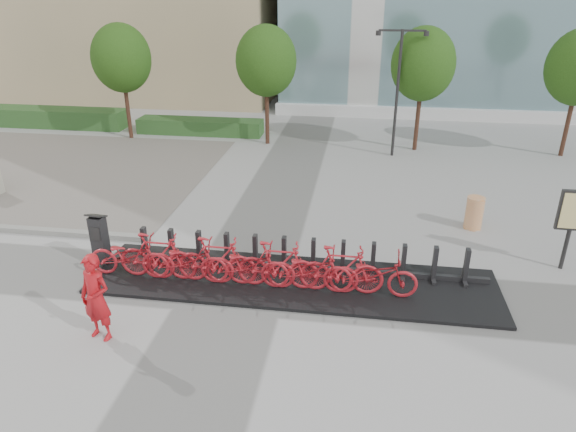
# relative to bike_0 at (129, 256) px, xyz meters

# --- Properties ---
(ground) EXTENTS (120.00, 120.00, 0.00)m
(ground) POSITION_rel_bike_0_xyz_m (2.60, 0.05, -0.60)
(ground) COLOR #9A9A9A
(gravel_patch) EXTENTS (14.00, 14.00, 0.00)m
(gravel_patch) POSITION_rel_bike_0_xyz_m (-7.40, 7.05, -0.59)
(gravel_patch) COLOR gray
(gravel_patch) RESTS_ON ground
(hedge_a) EXTENTS (10.00, 1.40, 0.90)m
(hedge_a) POSITION_rel_bike_0_xyz_m (-11.40, 13.55, -0.15)
(hedge_a) COLOR #33652C
(hedge_a) RESTS_ON ground
(hedge_b) EXTENTS (6.00, 1.20, 0.70)m
(hedge_b) POSITION_rel_bike_0_xyz_m (-2.40, 13.25, -0.25)
(hedge_b) COLOR #33652C
(hedge_b) RESTS_ON ground
(tree_0) EXTENTS (2.60, 2.60, 5.10)m
(tree_0) POSITION_rel_bike_0_xyz_m (-5.40, 12.05, 2.99)
(tree_0) COLOR #452317
(tree_0) RESTS_ON ground
(tree_1) EXTENTS (2.60, 2.60, 5.10)m
(tree_1) POSITION_rel_bike_0_xyz_m (1.10, 12.05, 2.99)
(tree_1) COLOR #452317
(tree_1) RESTS_ON ground
(tree_2) EXTENTS (2.60, 2.60, 5.10)m
(tree_2) POSITION_rel_bike_0_xyz_m (7.60, 12.05, 2.99)
(tree_2) COLOR #452317
(tree_2) RESTS_ON ground
(streetlamp) EXTENTS (2.00, 0.20, 5.00)m
(streetlamp) POSITION_rel_bike_0_xyz_m (6.60, 11.05, 2.54)
(streetlamp) COLOR black
(streetlamp) RESTS_ON ground
(dock_pad) EXTENTS (9.60, 2.40, 0.08)m
(dock_pad) POSITION_rel_bike_0_xyz_m (3.90, 0.35, -0.56)
(dock_pad) COLOR black
(dock_pad) RESTS_ON ground
(dock_rail_posts) EXTENTS (8.02, 0.50, 0.85)m
(dock_rail_posts) POSITION_rel_bike_0_xyz_m (3.96, 0.82, -0.09)
(dock_rail_posts) COLOR black
(dock_rail_posts) RESTS_ON dock_pad
(bike_0) EXTENTS (1.97, 0.69, 1.04)m
(bike_0) POSITION_rel_bike_0_xyz_m (0.00, 0.00, 0.00)
(bike_0) COLOR #B21D26
(bike_0) RESTS_ON dock_pad
(bike_1) EXTENTS (1.91, 0.54, 1.15)m
(bike_1) POSITION_rel_bike_0_xyz_m (0.72, 0.00, 0.06)
(bike_1) COLOR #B21D26
(bike_1) RESTS_ON dock_pad
(bike_2) EXTENTS (1.97, 0.69, 1.04)m
(bike_2) POSITION_rel_bike_0_xyz_m (1.44, 0.00, 0.00)
(bike_2) COLOR #B21D26
(bike_2) RESTS_ON dock_pad
(bike_3) EXTENTS (1.91, 0.54, 1.15)m
(bike_3) POSITION_rel_bike_0_xyz_m (2.16, 0.00, 0.06)
(bike_3) COLOR #B21D26
(bike_3) RESTS_ON dock_pad
(bike_4) EXTENTS (1.97, 0.69, 1.04)m
(bike_4) POSITION_rel_bike_0_xyz_m (2.88, 0.00, 0.00)
(bike_4) COLOR #B21D26
(bike_4) RESTS_ON dock_pad
(bike_5) EXTENTS (1.91, 0.54, 1.15)m
(bike_5) POSITION_rel_bike_0_xyz_m (3.60, 0.00, 0.06)
(bike_5) COLOR #B21D26
(bike_5) RESTS_ON dock_pad
(bike_6) EXTENTS (1.97, 0.69, 1.04)m
(bike_6) POSITION_rel_bike_0_xyz_m (4.32, 0.00, 0.00)
(bike_6) COLOR #B21D26
(bike_6) RESTS_ON dock_pad
(bike_7) EXTENTS (1.91, 0.54, 1.15)m
(bike_7) POSITION_rel_bike_0_xyz_m (5.04, 0.00, 0.06)
(bike_7) COLOR #B21D26
(bike_7) RESTS_ON dock_pad
(bike_8) EXTENTS (1.97, 0.69, 1.04)m
(bike_8) POSITION_rel_bike_0_xyz_m (5.76, 0.00, 0.00)
(bike_8) COLOR #B21D26
(bike_8) RESTS_ON dock_pad
(kiosk) EXTENTS (0.45, 0.39, 1.37)m
(kiosk) POSITION_rel_bike_0_xyz_m (-0.98, 0.50, 0.14)
(kiosk) COLOR black
(kiosk) RESTS_ON dock_pad
(worker_red) EXTENTS (0.76, 0.59, 1.84)m
(worker_red) POSITION_rel_bike_0_xyz_m (0.38, -2.25, 0.32)
(worker_red) COLOR red
(worker_red) RESTS_ON ground
(construction_barrel) EXTENTS (0.62, 0.62, 0.96)m
(construction_barrel) POSITION_rel_bike_0_xyz_m (8.67, 4.16, -0.12)
(construction_barrel) COLOR #F36B00
(construction_barrel) RESTS_ON ground
(map_sign) EXTENTS (0.74, 0.13, 2.25)m
(map_sign) POSITION_rel_bike_0_xyz_m (10.45, 2.03, 0.89)
(map_sign) COLOR black
(map_sign) RESTS_ON ground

